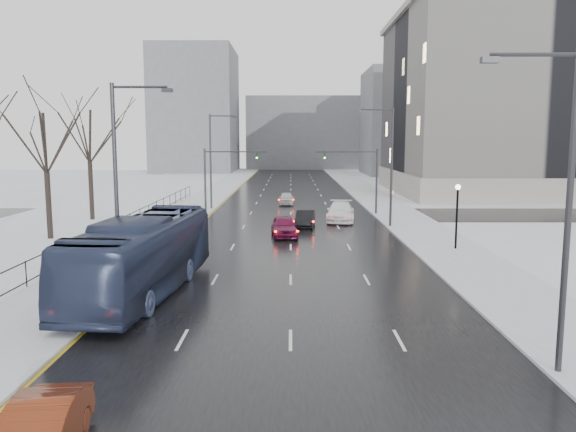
{
  "coord_description": "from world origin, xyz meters",
  "views": [
    {
      "loc": [
        0.01,
        -6.82,
        7.34
      ],
      "look_at": [
        -0.17,
        28.78,
        2.5
      ],
      "focal_mm": 35.0,
      "sensor_mm": 36.0,
      "label": 1
    }
  ],
  "objects_px": {
    "tree_park_e": "(93,221)",
    "streetlight_l_near": "(120,176)",
    "mast_signal_right": "(366,173)",
    "lamppost_r_mid": "(457,207)",
    "mast_signal_left": "(216,173)",
    "bus": "(144,255)",
    "streetlight_r_near": "(562,198)",
    "no_uturn_sign": "(392,196)",
    "streetlight_l_far": "(213,156)",
    "sedan_right_near": "(305,219)",
    "streetlight_r_mid": "(389,161)",
    "sedan_right_far": "(340,212)",
    "tree_park_d": "(51,240)",
    "sedan_center_near": "(284,226)",
    "sedan_center_far": "(286,198)"
  },
  "relations": [
    {
      "from": "mast_signal_right",
      "to": "lamppost_r_mid",
      "type": "bearing_deg",
      "value": -78.46
    },
    {
      "from": "streetlight_r_near",
      "to": "no_uturn_sign",
      "type": "xyz_separation_m",
      "value": [
        1.03,
        34.0,
        -3.32
      ]
    },
    {
      "from": "bus",
      "to": "tree_park_e",
      "type": "bearing_deg",
      "value": 119.6
    },
    {
      "from": "streetlight_r_mid",
      "to": "streetlight_l_far",
      "type": "relative_size",
      "value": 1.0
    },
    {
      "from": "tree_park_e",
      "to": "sedan_right_near",
      "type": "bearing_deg",
      "value": -11.54
    },
    {
      "from": "mast_signal_left",
      "to": "sedan_center_near",
      "type": "xyz_separation_m",
      "value": [
        6.83,
        -12.69,
        -3.28
      ]
    },
    {
      "from": "streetlight_r_mid",
      "to": "sedan_center_near",
      "type": "distance_m",
      "value": 10.96
    },
    {
      "from": "tree_park_d",
      "to": "tree_park_e",
      "type": "bearing_deg",
      "value": 92.29
    },
    {
      "from": "streetlight_r_near",
      "to": "sedan_right_far",
      "type": "height_order",
      "value": "streetlight_r_near"
    },
    {
      "from": "sedan_center_far",
      "to": "streetlight_l_near",
      "type": "bearing_deg",
      "value": -101.24
    },
    {
      "from": "tree_park_d",
      "to": "lamppost_r_mid",
      "type": "distance_m",
      "value": 29.23
    },
    {
      "from": "tree_park_e",
      "to": "no_uturn_sign",
      "type": "bearing_deg",
      "value": 0.0
    },
    {
      "from": "streetlight_l_near",
      "to": "mast_signal_left",
      "type": "xyz_separation_m",
      "value": [
        0.84,
        28.0,
        -1.51
      ]
    },
    {
      "from": "tree_park_e",
      "to": "streetlight_r_mid",
      "type": "distance_m",
      "value": 27.25
    },
    {
      "from": "sedan_center_near",
      "to": "sedan_center_far",
      "type": "bearing_deg",
      "value": 84.81
    },
    {
      "from": "tree_park_d",
      "to": "streetlight_r_near",
      "type": "bearing_deg",
      "value": -42.75
    },
    {
      "from": "lamppost_r_mid",
      "to": "sedan_right_near",
      "type": "relative_size",
      "value": 1.01
    },
    {
      "from": "mast_signal_right",
      "to": "sedan_right_far",
      "type": "distance_m",
      "value": 6.22
    },
    {
      "from": "streetlight_l_near",
      "to": "streetlight_r_near",
      "type": "bearing_deg",
      "value": -31.48
    },
    {
      "from": "tree_park_e",
      "to": "streetlight_l_near",
      "type": "xyz_separation_m",
      "value": [
        10.03,
        -24.0,
        5.62
      ]
    },
    {
      "from": "streetlight_r_mid",
      "to": "bus",
      "type": "relative_size",
      "value": 0.75
    },
    {
      "from": "streetlight_l_near",
      "to": "lamppost_r_mid",
      "type": "relative_size",
      "value": 2.34
    },
    {
      "from": "lamppost_r_mid",
      "to": "mast_signal_right",
      "type": "xyz_separation_m",
      "value": [
        -3.67,
        18.0,
        1.16
      ]
    },
    {
      "from": "streetlight_l_far",
      "to": "sedan_right_near",
      "type": "height_order",
      "value": "streetlight_l_far"
    },
    {
      "from": "tree_park_d",
      "to": "sedan_center_far",
      "type": "xyz_separation_m",
      "value": [
        17.3,
        22.7,
        0.74
      ]
    },
    {
      "from": "sedan_center_near",
      "to": "sedan_center_far",
      "type": "height_order",
      "value": "sedan_center_near"
    },
    {
      "from": "no_uturn_sign",
      "to": "bus",
      "type": "xyz_separation_m",
      "value": [
        -16.2,
        -24.7,
        -0.4
      ]
    },
    {
      "from": "streetlight_l_near",
      "to": "sedan_right_near",
      "type": "relative_size",
      "value": 2.37
    },
    {
      "from": "tree_park_e",
      "to": "streetlight_l_near",
      "type": "distance_m",
      "value": 26.61
    },
    {
      "from": "sedan_center_near",
      "to": "sedan_right_far",
      "type": "distance_m",
      "value": 9.58
    },
    {
      "from": "tree_park_d",
      "to": "streetlight_r_near",
      "type": "height_order",
      "value": "streetlight_r_near"
    },
    {
      "from": "streetlight_l_far",
      "to": "sedan_center_near",
      "type": "distance_m",
      "value": 18.99
    },
    {
      "from": "no_uturn_sign",
      "to": "bus",
      "type": "bearing_deg",
      "value": -123.26
    },
    {
      "from": "mast_signal_right",
      "to": "sedan_right_near",
      "type": "distance_m",
      "value": 10.59
    },
    {
      "from": "mast_signal_right",
      "to": "sedan_right_far",
      "type": "xyz_separation_m",
      "value": [
        -2.83,
        -4.52,
        -3.21
      ]
    },
    {
      "from": "streetlight_r_near",
      "to": "mast_signal_right",
      "type": "bearing_deg",
      "value": 91.27
    },
    {
      "from": "tree_park_e",
      "to": "mast_signal_left",
      "type": "height_order",
      "value": "tree_park_e"
    },
    {
      "from": "streetlight_l_near",
      "to": "mast_signal_left",
      "type": "height_order",
      "value": "streetlight_l_near"
    },
    {
      "from": "streetlight_r_mid",
      "to": "sedan_right_far",
      "type": "bearing_deg",
      "value": 136.53
    },
    {
      "from": "mast_signal_right",
      "to": "sedan_center_far",
      "type": "relative_size",
      "value": 1.58
    },
    {
      "from": "tree_park_d",
      "to": "sedan_center_far",
      "type": "relative_size",
      "value": 3.03
    },
    {
      "from": "sedan_right_far",
      "to": "bus",
      "type": "bearing_deg",
      "value": -109.3
    },
    {
      "from": "no_uturn_sign",
      "to": "sedan_right_near",
      "type": "height_order",
      "value": "no_uturn_sign"
    },
    {
      "from": "tree_park_e",
      "to": "streetlight_l_far",
      "type": "xyz_separation_m",
      "value": [
        10.03,
        8.0,
        5.62
      ]
    },
    {
      "from": "streetlight_r_mid",
      "to": "bus",
      "type": "distance_m",
      "value": 25.93
    },
    {
      "from": "tree_park_e",
      "to": "sedan_right_far",
      "type": "height_order",
      "value": "tree_park_e"
    },
    {
      "from": "mast_signal_left",
      "to": "no_uturn_sign",
      "type": "xyz_separation_m",
      "value": [
        16.53,
        -4.0,
        -1.81
      ]
    },
    {
      "from": "mast_signal_left",
      "to": "bus",
      "type": "relative_size",
      "value": 0.49
    },
    {
      "from": "mast_signal_left",
      "to": "bus",
      "type": "distance_m",
      "value": 28.78
    },
    {
      "from": "sedan_right_near",
      "to": "sedan_center_far",
      "type": "xyz_separation_m",
      "value": [
        -1.72,
        16.67,
        0.01
      ]
    }
  ]
}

